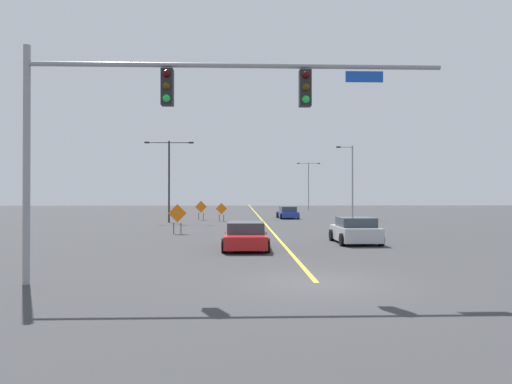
{
  "coord_description": "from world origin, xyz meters",
  "views": [
    {
      "loc": [
        -2.21,
        -13.22,
        2.53
      ],
      "look_at": [
        -1.04,
        20.77,
        2.77
      ],
      "focal_mm": 32.24,
      "sensor_mm": 36.0,
      "label": 1
    }
  ],
  "objects_px": {
    "construction_sign_left_shoulder": "(221,210)",
    "car_blue_distant": "(288,213)",
    "construction_sign_right_lane": "(177,215)",
    "street_lamp_near_right": "(351,179)",
    "car_red_approaching": "(246,236)",
    "traffic_signal_assembly": "(168,107)",
    "street_lamp_mid_left": "(309,182)",
    "construction_sign_left_lane": "(201,208)",
    "street_lamp_near_left": "(169,173)",
    "car_silver_near": "(355,231)"
  },
  "relations": [
    {
      "from": "construction_sign_right_lane",
      "to": "car_red_approaching",
      "type": "height_order",
      "value": "construction_sign_right_lane"
    },
    {
      "from": "street_lamp_near_left",
      "to": "car_blue_distant",
      "type": "xyz_separation_m",
      "value": [
        11.79,
        6.84,
        -3.98
      ]
    },
    {
      "from": "street_lamp_near_right",
      "to": "car_silver_near",
      "type": "relative_size",
      "value": 2.03
    },
    {
      "from": "street_lamp_near_left",
      "to": "car_silver_near",
      "type": "distance_m",
      "value": 23.18
    },
    {
      "from": "car_blue_distant",
      "to": "car_silver_near",
      "type": "xyz_separation_m",
      "value": [
        0.91,
        -25.83,
        0.03
      ]
    },
    {
      "from": "construction_sign_right_lane",
      "to": "street_lamp_mid_left",
      "type": "bearing_deg",
      "value": 71.63
    },
    {
      "from": "traffic_signal_assembly",
      "to": "car_red_approaching",
      "type": "relative_size",
      "value": 2.6
    },
    {
      "from": "construction_sign_right_lane",
      "to": "street_lamp_near_right",
      "type": "bearing_deg",
      "value": 48.25
    },
    {
      "from": "construction_sign_left_shoulder",
      "to": "construction_sign_right_lane",
      "type": "relative_size",
      "value": 0.92
    },
    {
      "from": "street_lamp_near_left",
      "to": "construction_sign_left_shoulder",
      "type": "bearing_deg",
      "value": 17.94
    },
    {
      "from": "construction_sign_right_lane",
      "to": "car_red_approaching",
      "type": "distance_m",
      "value": 9.54
    },
    {
      "from": "street_lamp_mid_left",
      "to": "construction_sign_right_lane",
      "type": "distance_m",
      "value": 50.09
    },
    {
      "from": "construction_sign_right_lane",
      "to": "car_silver_near",
      "type": "distance_m",
      "value": 11.99
    },
    {
      "from": "street_lamp_mid_left",
      "to": "car_blue_distant",
      "type": "height_order",
      "value": "street_lamp_mid_left"
    },
    {
      "from": "construction_sign_left_lane",
      "to": "car_blue_distant",
      "type": "xyz_separation_m",
      "value": [
        9.18,
        2.57,
        -0.62
      ]
    },
    {
      "from": "street_lamp_near_right",
      "to": "car_red_approaching",
      "type": "distance_m",
      "value": 28.82
    },
    {
      "from": "construction_sign_left_shoulder",
      "to": "car_blue_distant",
      "type": "distance_m",
      "value": 8.76
    },
    {
      "from": "traffic_signal_assembly",
      "to": "street_lamp_mid_left",
      "type": "distance_m",
      "value": 65.93
    },
    {
      "from": "traffic_signal_assembly",
      "to": "street_lamp_mid_left",
      "type": "relative_size",
      "value": 1.48
    },
    {
      "from": "construction_sign_left_lane",
      "to": "construction_sign_left_shoulder",
      "type": "relative_size",
      "value": 1.09
    },
    {
      "from": "car_silver_near",
      "to": "car_blue_distant",
      "type": "bearing_deg",
      "value": 92.01
    },
    {
      "from": "street_lamp_near_right",
      "to": "street_lamp_mid_left",
      "type": "relative_size",
      "value": 0.96
    },
    {
      "from": "traffic_signal_assembly",
      "to": "street_lamp_near_left",
      "type": "bearing_deg",
      "value": 98.74
    },
    {
      "from": "car_blue_distant",
      "to": "street_lamp_near_right",
      "type": "bearing_deg",
      "value": -15.1
    },
    {
      "from": "street_lamp_mid_left",
      "to": "construction_sign_left_lane",
      "type": "relative_size",
      "value": 4.14
    },
    {
      "from": "traffic_signal_assembly",
      "to": "construction_sign_right_lane",
      "type": "relative_size",
      "value": 6.14
    },
    {
      "from": "street_lamp_near_left",
      "to": "construction_sign_right_lane",
      "type": "xyz_separation_m",
      "value": [
        2.51,
        -12.69,
        -3.37
      ]
    },
    {
      "from": "construction_sign_left_shoulder",
      "to": "construction_sign_right_lane",
      "type": "height_order",
      "value": "construction_sign_right_lane"
    },
    {
      "from": "construction_sign_right_lane",
      "to": "car_silver_near",
      "type": "relative_size",
      "value": 0.51
    },
    {
      "from": "car_silver_near",
      "to": "construction_sign_left_shoulder",
      "type": "bearing_deg",
      "value": 110.98
    },
    {
      "from": "construction_sign_left_lane",
      "to": "street_lamp_near_right",
      "type": "bearing_deg",
      "value": 2.92
    },
    {
      "from": "car_red_approaching",
      "to": "construction_sign_left_shoulder",
      "type": "bearing_deg",
      "value": 95.27
    },
    {
      "from": "construction_sign_left_shoulder",
      "to": "car_blue_distant",
      "type": "bearing_deg",
      "value": 37.12
    },
    {
      "from": "traffic_signal_assembly",
      "to": "construction_sign_left_shoulder",
      "type": "relative_size",
      "value": 6.7
    },
    {
      "from": "car_blue_distant",
      "to": "construction_sign_right_lane",
      "type": "bearing_deg",
      "value": -115.42
    },
    {
      "from": "traffic_signal_assembly",
      "to": "car_red_approaching",
      "type": "height_order",
      "value": "traffic_signal_assembly"
    },
    {
      "from": "street_lamp_near_left",
      "to": "street_lamp_mid_left",
      "type": "xyz_separation_m",
      "value": [
        18.25,
        34.73,
        0.23
      ]
    },
    {
      "from": "traffic_signal_assembly",
      "to": "street_lamp_near_right",
      "type": "height_order",
      "value": "street_lamp_near_right"
    },
    {
      "from": "construction_sign_left_lane",
      "to": "construction_sign_right_lane",
      "type": "height_order",
      "value": "construction_sign_left_lane"
    },
    {
      "from": "street_lamp_mid_left",
      "to": "construction_sign_left_shoulder",
      "type": "distance_m",
      "value": 35.98
    },
    {
      "from": "street_lamp_mid_left",
      "to": "construction_sign_left_shoulder",
      "type": "height_order",
      "value": "street_lamp_mid_left"
    },
    {
      "from": "street_lamp_near_left",
      "to": "street_lamp_mid_left",
      "type": "height_order",
      "value": "street_lamp_mid_left"
    },
    {
      "from": "street_lamp_near_right",
      "to": "street_lamp_mid_left",
      "type": "height_order",
      "value": "street_lamp_mid_left"
    },
    {
      "from": "street_lamp_near_right",
      "to": "car_blue_distant",
      "type": "bearing_deg",
      "value": 164.9
    },
    {
      "from": "car_blue_distant",
      "to": "construction_sign_left_shoulder",
      "type": "bearing_deg",
      "value": -142.88
    },
    {
      "from": "street_lamp_mid_left",
      "to": "construction_sign_left_shoulder",
      "type": "relative_size",
      "value": 4.53
    },
    {
      "from": "construction_sign_left_lane",
      "to": "car_red_approaching",
      "type": "relative_size",
      "value": 0.42
    },
    {
      "from": "street_lamp_mid_left",
      "to": "car_blue_distant",
      "type": "bearing_deg",
      "value": -103.04
    },
    {
      "from": "street_lamp_mid_left",
      "to": "construction_sign_left_lane",
      "type": "height_order",
      "value": "street_lamp_mid_left"
    },
    {
      "from": "construction_sign_left_shoulder",
      "to": "car_silver_near",
      "type": "bearing_deg",
      "value": -69.02
    }
  ]
}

